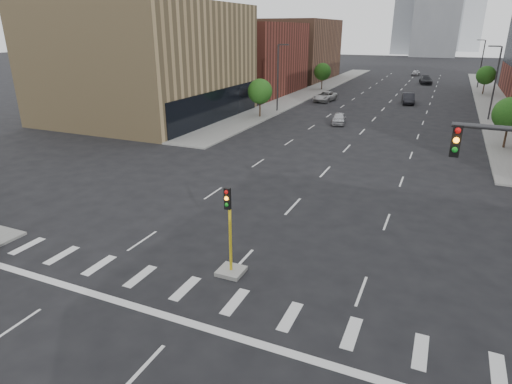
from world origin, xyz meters
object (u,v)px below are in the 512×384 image
Objects in this scene: car_far_left at (325,96)px; car_deep_right at (426,80)px; car_distant at (416,73)px; car_near_left at (339,119)px; car_mid_right at (408,98)px; median_traffic_signal at (230,255)px.

car_deep_right is (13.46, 31.26, 0.04)m from car_far_left.
car_far_left is 50.34m from car_distant.
car_distant is at bearing 78.09° from car_near_left.
car_far_left is (-12.57, -2.78, -0.04)m from car_mid_right.
car_deep_right is at bearing 79.65° from car_mid_right.
car_deep_right is 1.34× the size of car_distant.
car_near_left is at bearing 95.53° from median_traffic_signal.
car_mid_right is at bearing -82.30° from car_distant.
median_traffic_signal is at bearing -93.14° from car_near_left.
car_deep_right is (7.17, 47.98, 0.14)m from car_near_left.
car_mid_right is at bearing 18.95° from car_far_left.
car_near_left is (-3.50, 36.15, -0.30)m from median_traffic_signal.
car_deep_right reaches higher than car_far_left.
median_traffic_signal reaches higher than car_near_left.
car_near_left is 0.71× the size of car_far_left.
car_far_left is (-9.79, 52.88, -0.21)m from median_traffic_signal.
car_deep_right is (3.67, 84.13, -0.16)m from median_traffic_signal.
median_traffic_signal is 0.79× the size of car_deep_right.
car_far_left is at bearing -122.71° from car_deep_right.
car_mid_right reaches higher than car_distant.
car_near_left is 0.71× the size of car_deep_right.
median_traffic_signal is 53.78m from car_far_left.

